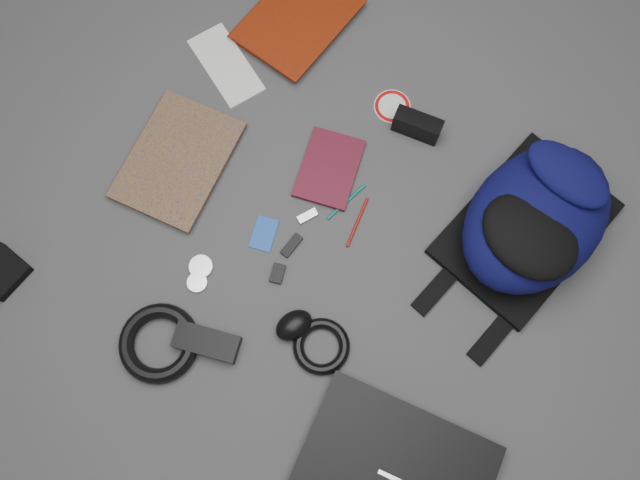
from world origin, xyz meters
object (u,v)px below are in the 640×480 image
Objects in this scene: dvd_case at (329,168)px; compact_camera at (417,125)px; backpack at (536,218)px; mouse at (294,325)px; pouch at (2,272)px; laptop at (392,477)px; comic_book at (137,143)px; power_brick at (207,342)px.

compact_camera reaches higher than dvd_case.
mouse is (-0.27, -0.49, -0.06)m from backpack.
dvd_case is at bearing 56.62° from pouch.
backpack reaches higher than mouse.
mouse is at bearing -84.65° from dvd_case.
mouse is 0.65m from pouch.
laptop reaches higher than dvd_case.
backpack reaches higher than dvd_case.
backpack is 1.42× the size of comic_book.
power_brick is 1.47× the size of pouch.
mouse is at bearing 26.07° from power_brick.
power_brick is at bearing 19.27° from pouch.
compact_camera is at bearing 176.64° from backpack.
pouch is (-0.85, -0.79, -0.07)m from backpack.
compact_camera is (-0.40, 0.65, 0.01)m from laptop.
dvd_case is (-0.43, -0.15, -0.08)m from backpack.
comic_book is 2.13× the size of power_brick.
pouch is at bearing -132.47° from backpack.
compact_camera reaches higher than laptop.
laptop reaches higher than comic_book.
laptop is 0.77m from compact_camera.
compact_camera reaches higher than comic_book.
dvd_case is at bearing 16.48° from comic_book.
pouch is at bearing 176.84° from power_brick.
laptop is 0.47m from power_brick.
power_brick is (-0.40, -0.63, -0.07)m from backpack.
laptop is 2.10× the size of dvd_case.
comic_book is at bearing -170.73° from dvd_case.
comic_book is at bearing -150.61° from backpack.
dvd_case is (0.39, 0.22, -0.00)m from comic_book.
pouch is (-0.03, -0.41, 0.00)m from comic_book.
backpack is 1.16m from pouch.
mouse reaches higher than pouch.
backpack is 4.44× the size of pouch.
comic_book is 3.52× the size of mouse.
pouch is at bearing -133.57° from mouse.
compact_camera is (-0.33, 0.05, -0.06)m from backpack.
compact_camera is 1.18× the size of pouch.
power_brick is at bearing -106.00° from dvd_case.
compact_camera is at bearing 62.23° from power_brick.
mouse is 0.89× the size of pouch.
mouse is (-0.34, 0.12, 0.00)m from laptop.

